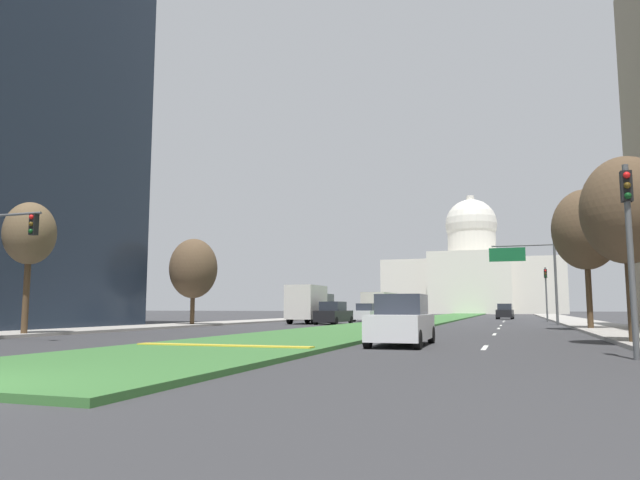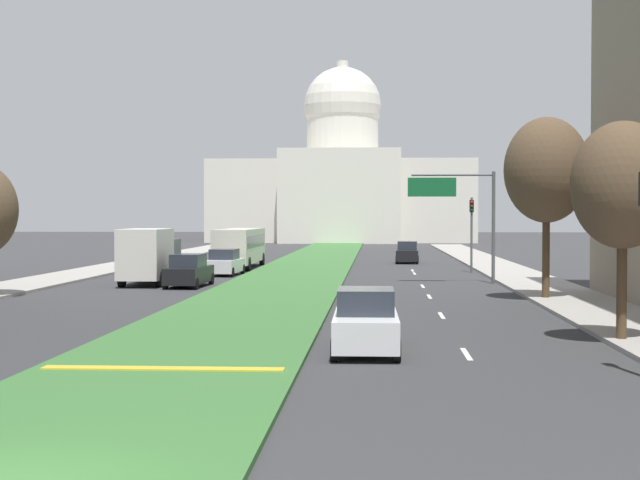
{
  "view_description": "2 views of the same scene",
  "coord_description": "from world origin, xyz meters",
  "px_view_note": "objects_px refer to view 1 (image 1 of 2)",
  "views": [
    {
      "loc": [
        8.83,
        -6.6,
        1.36
      ],
      "look_at": [
        -1.36,
        23.96,
        5.13
      ],
      "focal_mm": 32.47,
      "sensor_mm": 36.0,
      "label": 1
    },
    {
      "loc": [
        5.29,
        -12.94,
        3.96
      ],
      "look_at": [
        1.95,
        42.46,
        2.51
      ],
      "focal_mm": 53.06,
      "sensor_mm": 36.0,
      "label": 2
    }
  ],
  "objects_px": {
    "sedan_midblock": "(334,314)",
    "sedan_lead_stopped": "(402,322)",
    "capitol_building": "(472,276)",
    "traffic_light_near_right": "(629,234)",
    "overhead_guide_sign": "(531,266)",
    "street_tree_left_mid": "(193,269)",
    "street_tree_left_near": "(30,234)",
    "sedan_distant": "(368,313)",
    "box_truck_delivery": "(310,304)",
    "sedan_far_horizon": "(505,312)",
    "city_bus": "(384,304)",
    "street_tree_right_mid": "(586,230)",
    "street_tree_right_near": "(626,211)",
    "traffic_light_far_right": "(546,287)"
  },
  "relations": [
    {
      "from": "sedan_lead_stopped",
      "to": "city_bus",
      "type": "xyz_separation_m",
      "value": [
        -9.95,
        43.01,
        0.92
      ]
    },
    {
      "from": "traffic_light_near_right",
      "to": "sedan_midblock",
      "type": "relative_size",
      "value": 1.09
    },
    {
      "from": "street_tree_left_near",
      "to": "box_truck_delivery",
      "type": "xyz_separation_m",
      "value": [
        5.41,
        25.07,
        -3.17
      ]
    },
    {
      "from": "street_tree_left_near",
      "to": "city_bus",
      "type": "relative_size",
      "value": 0.58
    },
    {
      "from": "overhead_guide_sign",
      "to": "sedan_midblock",
      "type": "height_order",
      "value": "overhead_guide_sign"
    },
    {
      "from": "street_tree_right_mid",
      "to": "sedan_distant",
      "type": "xyz_separation_m",
      "value": [
        -17.85,
        17.32,
        -5.22
      ]
    },
    {
      "from": "sedan_distant",
      "to": "city_bus",
      "type": "bearing_deg",
      "value": 91.69
    },
    {
      "from": "traffic_light_near_right",
      "to": "overhead_guide_sign",
      "type": "bearing_deg",
      "value": 92.9
    },
    {
      "from": "overhead_guide_sign",
      "to": "sedan_lead_stopped",
      "type": "height_order",
      "value": "overhead_guide_sign"
    },
    {
      "from": "sedan_distant",
      "to": "street_tree_right_mid",
      "type": "bearing_deg",
      "value": -44.13
    },
    {
      "from": "sedan_far_horizon",
      "to": "sedan_distant",
      "type": "bearing_deg",
      "value": -126.72
    },
    {
      "from": "traffic_light_far_right",
      "to": "sedan_far_horizon",
      "type": "distance_m",
      "value": 13.51
    },
    {
      "from": "street_tree_left_mid",
      "to": "traffic_light_far_right",
      "type": "bearing_deg",
      "value": 40.78
    },
    {
      "from": "city_bus",
      "to": "capitol_building",
      "type": "bearing_deg",
      "value": 86.15
    },
    {
      "from": "street_tree_right_near",
      "to": "sedan_distant",
      "type": "height_order",
      "value": "street_tree_right_near"
    },
    {
      "from": "capitol_building",
      "to": "traffic_light_near_right",
      "type": "height_order",
      "value": "capitol_building"
    },
    {
      "from": "street_tree_left_near",
      "to": "street_tree_right_mid",
      "type": "distance_m",
      "value": 30.9
    },
    {
      "from": "traffic_light_near_right",
      "to": "street_tree_left_near",
      "type": "distance_m",
      "value": 25.39
    },
    {
      "from": "traffic_light_far_right",
      "to": "box_truck_delivery",
      "type": "distance_m",
      "value": 23.34
    },
    {
      "from": "street_tree_right_mid",
      "to": "city_bus",
      "type": "xyz_separation_m",
      "value": [
        -18.1,
        25.9,
        -4.27
      ]
    },
    {
      "from": "street_tree_right_near",
      "to": "sedan_far_horizon",
      "type": "bearing_deg",
      "value": 95.88
    },
    {
      "from": "street_tree_left_near",
      "to": "street_tree_left_mid",
      "type": "distance_m",
      "value": 15.88
    },
    {
      "from": "sedan_lead_stopped",
      "to": "box_truck_delivery",
      "type": "height_order",
      "value": "box_truck_delivery"
    },
    {
      "from": "street_tree_right_near",
      "to": "sedan_midblock",
      "type": "height_order",
      "value": "street_tree_right_near"
    },
    {
      "from": "box_truck_delivery",
      "to": "overhead_guide_sign",
      "type": "bearing_deg",
      "value": 6.51
    },
    {
      "from": "street_tree_right_near",
      "to": "sedan_lead_stopped",
      "type": "distance_m",
      "value": 9.15
    },
    {
      "from": "sedan_far_horizon",
      "to": "overhead_guide_sign",
      "type": "bearing_deg",
      "value": -84.1
    },
    {
      "from": "capitol_building",
      "to": "traffic_light_near_right",
      "type": "bearing_deg",
      "value": -84.4
    },
    {
      "from": "street_tree_left_near",
      "to": "sedan_midblock",
      "type": "bearing_deg",
      "value": 71.26
    },
    {
      "from": "street_tree_left_near",
      "to": "street_tree_right_mid",
      "type": "height_order",
      "value": "street_tree_right_mid"
    },
    {
      "from": "sedan_midblock",
      "to": "traffic_light_near_right",
      "type": "bearing_deg",
      "value": -58.98
    },
    {
      "from": "overhead_guide_sign",
      "to": "street_tree_left_mid",
      "type": "relative_size",
      "value": 1.01
    },
    {
      "from": "traffic_light_near_right",
      "to": "street_tree_right_mid",
      "type": "xyz_separation_m",
      "value": [
        1.3,
        20.88,
        2.72
      ]
    },
    {
      "from": "street_tree_left_near",
      "to": "sedan_distant",
      "type": "xyz_separation_m",
      "value": [
        8.37,
        33.62,
        -4.03
      ]
    },
    {
      "from": "traffic_light_far_right",
      "to": "sedan_far_horizon",
      "type": "xyz_separation_m",
      "value": [
        -4.02,
        12.66,
        -2.47
      ]
    },
    {
      "from": "sedan_far_horizon",
      "to": "box_truck_delivery",
      "type": "height_order",
      "value": "box_truck_delivery"
    },
    {
      "from": "street_tree_left_near",
      "to": "sedan_lead_stopped",
      "type": "distance_m",
      "value": 18.52
    },
    {
      "from": "street_tree_left_near",
      "to": "box_truck_delivery",
      "type": "bearing_deg",
      "value": 77.82
    },
    {
      "from": "overhead_guide_sign",
      "to": "sedan_far_horizon",
      "type": "relative_size",
      "value": 1.53
    },
    {
      "from": "capitol_building",
      "to": "sedan_distant",
      "type": "xyz_separation_m",
      "value": [
        -4.72,
        -82.42,
        -7.75
      ]
    },
    {
      "from": "traffic_light_near_right",
      "to": "box_truck_delivery",
      "type": "bearing_deg",
      "value": 123.36
    },
    {
      "from": "traffic_light_far_right",
      "to": "box_truck_delivery",
      "type": "bearing_deg",
      "value": -146.97
    },
    {
      "from": "sedan_midblock",
      "to": "sedan_lead_stopped",
      "type": "bearing_deg",
      "value": -67.56
    },
    {
      "from": "box_truck_delivery",
      "to": "sedan_midblock",
      "type": "bearing_deg",
      "value": -29.99
    },
    {
      "from": "box_truck_delivery",
      "to": "street_tree_left_near",
      "type": "bearing_deg",
      "value": -102.18
    },
    {
      "from": "capitol_building",
      "to": "sedan_lead_stopped",
      "type": "bearing_deg",
      "value": -87.56
    },
    {
      "from": "overhead_guide_sign",
      "to": "capitol_building",
      "type": "bearing_deg",
      "value": 96.56
    },
    {
      "from": "traffic_light_far_right",
      "to": "sedan_distant",
      "type": "distance_m",
      "value": 17.24
    },
    {
      "from": "street_tree_left_mid",
      "to": "box_truck_delivery",
      "type": "distance_m",
      "value": 11.22
    },
    {
      "from": "street_tree_left_near",
      "to": "sedan_lead_stopped",
      "type": "relative_size",
      "value": 1.42
    }
  ]
}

